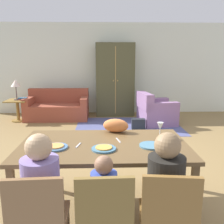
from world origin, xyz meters
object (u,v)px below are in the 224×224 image
Objects in this scene: couch at (58,108)px; plate_near_man at (56,147)px; book_upper at (23,98)px; dining_chair_woman at (168,215)px; armchair at (155,112)px; dining_chair_man at (39,218)px; table_lamp at (16,84)px; person_child at (104,210)px; wine_glass at (160,127)px; person_man at (43,202)px; plate_near_woman at (151,145)px; book_lower at (24,99)px; armoire at (115,80)px; person_woman at (164,200)px; handbag at (138,124)px; plate_near_child at (104,149)px; dining_chair_child at (104,216)px; cat at (116,126)px; dining_table at (104,149)px; side_table at (18,107)px.

plate_near_man is at bearing -79.64° from couch.
dining_chair_woman is at bearing -61.63° from book_upper.
armchair is (2.62, -0.67, 0.02)m from couch.
table_lamp is at bearing 110.43° from dining_chair_man.
person_child is 5.30m from table_lamp.
dining_chair_man is at bearing -137.18° from wine_glass.
armchair is (1.82, 4.32, -0.19)m from person_man.
plate_near_woman is 1.14× the size of book_lower.
person_woman is at bearing -88.15° from armoire.
plate_near_man is 0.78× the size of handbag.
dining_chair_woman is 1.61× the size of table_lamp.
plate_near_man is at bearing 173.15° from plate_near_child.
person_child is (-0.50, -0.62, -0.34)m from plate_near_woman.
book_upper is (-2.68, 4.77, 0.11)m from person_woman.
armoire reaches higher than plate_near_man.
dining_chair_man is at bearing -89.71° from plate_near_man.
book_lower is at bearing 125.97° from wine_glass.
armchair is at bearing 73.72° from dining_chair_child.
dining_chair_man is 5.67m from armoire.
dining_chair_man is at bearing -69.57° from table_lamp.
armoire is (1.63, 0.42, 0.75)m from couch.
dining_chair_man is 1.00× the size of dining_chair_woman.
wine_glass is 0.21× the size of dining_chair_child.
table_lamp reaches higher than cat.
armchair is at bearing 44.69° from handbag.
person_man is (-0.50, -0.53, -0.26)m from plate_near_child.
cat reaches higher than couch.
dining_chair_man is 0.78× the size of person_man.
dining_chair_man reaches higher than couch.
wine_glass is 1.31m from dining_chair_child.
armoire is at bearing 91.66° from dining_chair_woman.
plate_near_child is 4.77m from book_upper.
wine_glass is 4.86m from table_lamp.
person_woman reaches higher than armchair.
dining_chair_man is 0.51× the size of couch.
plate_near_woman is 0.15× the size of couch.
book_upper is (-2.18, 4.95, 0.13)m from dining_chair_child.
armchair is at bearing 73.07° from person_child.
plate_near_man is at bearing 149.51° from person_woman.
dining_table is 3.36× the size of table_lamp.
cat is at bearing 154.02° from wine_glass.
couch is 1.84m from armoire.
table_lamp reaches higher than wine_glass.
dining_chair_woman is 0.18m from person_woman.
handbag is at bearing -28.62° from couch.
plate_near_child is 0.76m from dining_chair_child.
table_lamp reaches higher than book_lower.
plate_near_child is at bearing -170.90° from plate_near_woman.
dining_chair_woman is at bearing -61.80° from cat.
couch is 1.05m from side_table.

